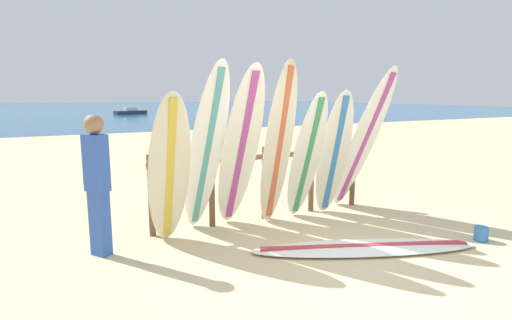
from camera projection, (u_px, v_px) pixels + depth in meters
The scene contains 14 objects.
ground_plane at pixel (369, 275), 4.34m from camera, with size 120.00×120.00×0.00m, color #D3BC8C.
ocean_water at pixel (77, 108), 55.46m from camera, with size 120.00×80.00×0.01m, color #1E5984.
surfboard_rack at pixel (265, 174), 6.23m from camera, with size 3.62×0.09×1.14m.
surfboard_leaning_far_left at pixel (169, 169), 5.10m from camera, with size 0.61×0.57×2.00m.
surfboard_leaning_left at pixel (206, 151), 5.34m from camera, with size 0.59×1.14×2.38m.
surfboard_leaning_center_left at pixel (240, 151), 5.53m from camera, with size 0.55×1.12×2.35m.
surfboard_leaning_center at pixel (278, 145), 5.81m from camera, with size 0.60×0.67×2.44m.
surfboard_leaning_center_right at pixel (307, 157), 6.05m from camera, with size 0.51×0.78×2.00m.
surfboard_leaning_right at pixel (334, 154), 6.31m from camera, with size 0.59×0.67×2.02m.
surfboard_leaning_far_right at pixel (363, 141), 6.49m from camera, with size 0.65×1.24×2.38m.
surfboard_lying_on_sand at pixel (365, 248), 5.03m from camera, with size 2.90×1.60×0.08m.
beachgoer_standing at pixel (97, 179), 4.75m from camera, with size 0.30×0.33×1.71m.
small_boat_offshore at pixel (130, 112), 39.00m from camera, with size 3.23×1.77×0.71m.
sand_bucket at pixel (481, 234), 5.35m from camera, with size 0.18×0.18×0.20m, color #3372B2.
Camera 1 is at (-2.93, -3.09, 1.95)m, focal length 28.05 mm.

